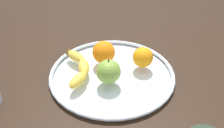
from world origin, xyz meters
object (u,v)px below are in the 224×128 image
Objects in this scene: fruit_bowl at (112,74)px; orange_center at (143,57)px; banana at (79,67)px; orange_front_left at (104,52)px; apple at (109,72)px.

orange_center is at bearing -79.10° from fruit_bowl.
banana is 9.52cm from orange_front_left.
apple is (-6.25, -8.69, 1.98)cm from banana.
fruit_bowl is at bearing -161.46° from orange_front_left.
orange_front_left is at bearing 2.08° from apple.
fruit_bowl is at bearing 100.90° from orange_center.
orange_front_left is at bearing 18.54° from fruit_bowl.
orange_center is (-3.92, -12.19, -0.42)cm from orange_front_left.
fruit_bowl is 11.21cm from orange_center.
orange_center reaches higher than fruit_bowl.
fruit_bowl is at bearing -19.37° from apple.
apple reaches higher than orange_center.
banana is 20.56cm from orange_center.
apple is 1.23× the size of orange_center.
apple is at bearing 118.85° from orange_center.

